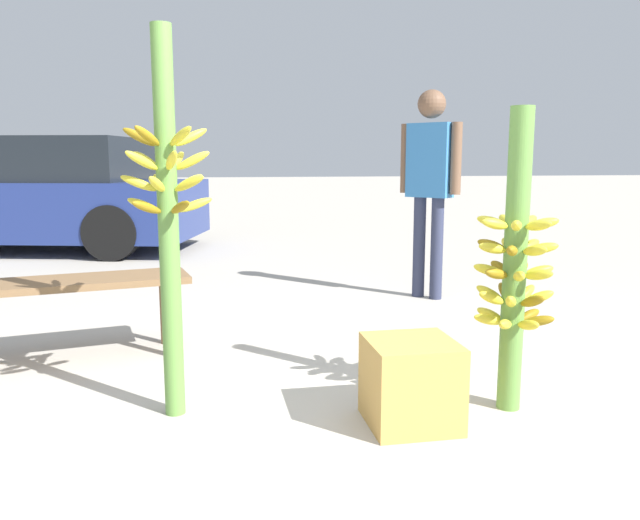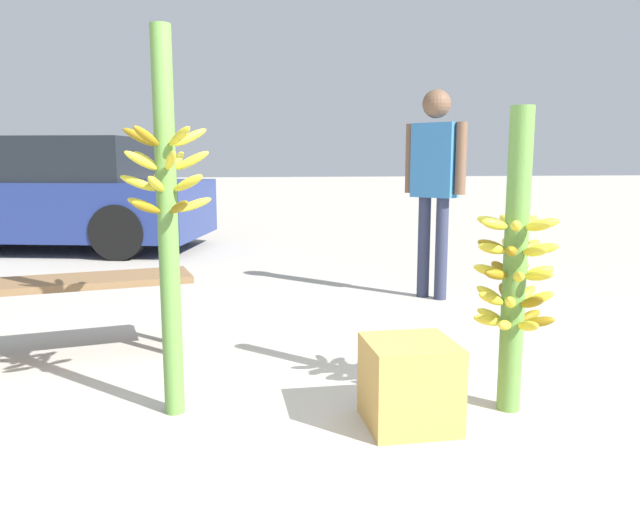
{
  "view_description": "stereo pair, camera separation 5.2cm",
  "coord_description": "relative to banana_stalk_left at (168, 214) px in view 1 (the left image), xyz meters",
  "views": [
    {
      "loc": [
        -0.62,
        -2.41,
        1.16
      ],
      "look_at": [
        -0.05,
        0.59,
        0.67
      ],
      "focal_mm": 35.0,
      "sensor_mm": 36.0,
      "label": 1
    },
    {
      "loc": [
        -0.56,
        -2.42,
        1.16
      ],
      "look_at": [
        -0.05,
        0.59,
        0.67
      ],
      "focal_mm": 35.0,
      "sensor_mm": 36.0,
      "label": 2
    }
  ],
  "objects": [
    {
      "name": "ground_plane",
      "position": [
        0.77,
        -0.41,
        -0.93
      ],
      "size": [
        80.0,
        80.0,
        0.0
      ],
      "primitive_type": "plane",
      "color": "#B2AA9E"
    },
    {
      "name": "banana_stalk_left",
      "position": [
        0.0,
        0.0,
        0.0
      ],
      "size": [
        0.4,
        0.4,
        1.73
      ],
      "color": "#5B8C3D",
      "rests_on": "ground_plane"
    },
    {
      "name": "banana_stalk_center",
      "position": [
        1.54,
        -0.23,
        -0.25
      ],
      "size": [
        0.38,
        0.38,
        1.39
      ],
      "color": "#5B8C3D",
      "rests_on": "ground_plane"
    },
    {
      "name": "vendor_person",
      "position": [
        2.01,
        2.12,
        0.13
      ],
      "size": [
        0.43,
        0.47,
        1.72
      ],
      "rotation": [
        0.0,
        0.0,
        2.3
      ],
      "color": "#2D334C",
      "rests_on": "ground_plane"
    },
    {
      "name": "market_bench",
      "position": [
        -0.6,
        0.91,
        -0.52
      ],
      "size": [
        1.35,
        0.65,
        0.48
      ],
      "rotation": [
        0.0,
        0.0,
        0.2
      ],
      "color": "brown",
      "rests_on": "ground_plane"
    },
    {
      "name": "parked_car",
      "position": [
        -1.84,
        5.75,
        -0.23
      ],
      "size": [
        4.25,
        2.69,
        1.44
      ],
      "rotation": [
        0.0,
        0.0,
        1.32
      ],
      "color": "navy",
      "rests_on": "ground_plane"
    },
    {
      "name": "produce_crate",
      "position": [
        1.03,
        -0.31,
        -0.74
      ],
      "size": [
        0.38,
        0.38,
        0.38
      ],
      "color": "#C69347",
      "rests_on": "ground_plane"
    }
  ]
}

